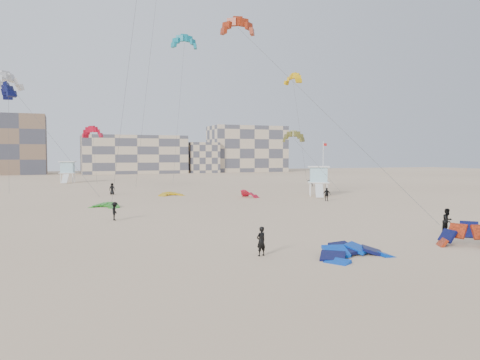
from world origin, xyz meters
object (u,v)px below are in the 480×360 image
object	(u,v)px
kite_ground_blue	(356,257)
lifeguard_tower_near	(319,181)
kitesurfer_main	(261,241)
kite_ground_orange	(469,247)

from	to	relation	value
kite_ground_blue	lifeguard_tower_near	world-z (taller)	lifeguard_tower_near
lifeguard_tower_near	kitesurfer_main	bearing A→B (deg)	-97.35
kitesurfer_main	kite_ground_blue	bearing A→B (deg)	136.61
kite_ground_orange	kite_ground_blue	bearing A→B (deg)	-135.29
kite_ground_blue	kite_ground_orange	bearing A→B (deg)	-11.52
kitesurfer_main	kite_ground_orange	bearing A→B (deg)	151.96
kitesurfer_main	lifeguard_tower_near	world-z (taller)	lifeguard_tower_near
kite_ground_blue	kite_ground_orange	distance (m)	8.25
kite_ground_blue	kite_ground_orange	world-z (taller)	kite_ground_orange
kite_ground_orange	kitesurfer_main	xyz separation A→B (m)	(-13.03, 2.32, 0.84)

